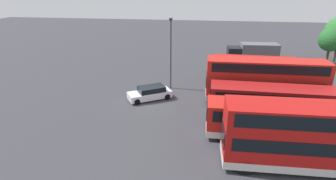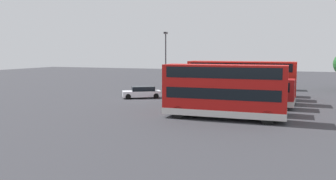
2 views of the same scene
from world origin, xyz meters
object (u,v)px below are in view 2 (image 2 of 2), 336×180
bus_single_deck_near_end (250,82)px  bus_double_decker_third (241,80)px  bus_double_decker_sixth (224,90)px  box_truck_blue (264,78)px  bus_single_deck_second (246,85)px  lamp_post_tall (166,59)px  bus_single_deck_fourth (237,91)px  car_hatchback_silver (142,92)px  bus_single_deck_fifth (225,95)px

bus_single_deck_near_end → bus_double_decker_third: size_ratio=0.87×
bus_double_decker_third → bus_double_decker_sixth: size_ratio=1.16×
bus_double_decker_third → box_truck_blue: bus_double_decker_third is taller
bus_single_deck_second → bus_single_deck_near_end: bearing=-179.6°
bus_single_deck_second → box_truck_blue: bearing=174.7°
bus_double_decker_sixth → lamp_post_tall: (-13.26, -10.40, 2.30)m
bus_double_decker_third → box_truck_blue: 14.71m
lamp_post_tall → bus_single_deck_fourth: bearing=59.7°
bus_single_deck_near_end → lamp_post_tall: lamp_post_tall is taller
bus_double_decker_sixth → lamp_post_tall: bearing=-141.9°
bus_single_deck_fourth → lamp_post_tall: 12.20m
box_truck_blue → car_hatchback_silver: bearing=-39.5°
bus_single_deck_second → bus_double_decker_third: size_ratio=0.97×
car_hatchback_silver → bus_single_deck_fourth: bearing=78.7°
bus_single_deck_near_end → bus_single_deck_second: same height
bus_double_decker_sixth → box_truck_blue: bearing=178.3°
bus_double_decker_third → box_truck_blue: (-14.65, 1.14, -0.74)m
car_hatchback_silver → lamp_post_tall: size_ratio=0.59×
bus_single_deck_fifth → box_truck_blue: 21.86m
car_hatchback_silver → bus_single_deck_near_end: bearing=124.2°
bus_single_deck_fifth → lamp_post_tall: (-9.75, -9.76, 3.12)m
bus_double_decker_third → bus_single_deck_fifth: size_ratio=1.07×
bus_single_deck_second → bus_double_decker_sixth: size_ratio=1.12×
bus_single_deck_second → lamp_post_tall: lamp_post_tall is taller
bus_single_deck_near_end → bus_single_deck_second: size_ratio=0.90×
bus_single_deck_fifth → car_hatchback_silver: size_ratio=2.29×
bus_single_deck_second → bus_single_deck_fifth: same height
bus_single_deck_fourth → car_hatchback_silver: 12.17m
bus_single_deck_near_end → bus_single_deck_fifth: (14.24, -0.35, 0.00)m
bus_single_deck_fifth → bus_double_decker_sixth: 3.67m
bus_single_deck_near_end → bus_double_decker_third: bearing=-0.7°
box_truck_blue → bus_single_deck_near_end: bearing=-7.9°
box_truck_blue → bus_double_decker_third: bearing=-4.5°
bus_single_deck_second → car_hatchback_silver: bearing=-69.0°
bus_single_deck_second → lamp_post_tall: size_ratio=1.41×
bus_single_deck_near_end → car_hatchback_silver: bus_single_deck_near_end is taller
bus_single_deck_fourth → bus_single_deck_fifth: bearing=-6.3°
bus_double_decker_third → bus_single_deck_fifth: 7.22m
bus_single_deck_second → bus_single_deck_fourth: size_ratio=1.01×
box_truck_blue → lamp_post_tall: bearing=-42.8°
bus_double_decker_sixth → car_hatchback_silver: bearing=-128.7°
bus_double_decker_third → bus_single_deck_fifth: bearing=-2.1°
bus_single_deck_fourth → bus_single_deck_near_end: bearing=-179.6°
bus_single_deck_second → bus_single_deck_fifth: (10.74, -0.37, -0.00)m
bus_single_deck_near_end → box_truck_blue: box_truck_blue is taller
bus_single_deck_near_end → bus_double_decker_sixth: 17.77m
box_truck_blue → lamp_post_tall: 16.72m
bus_single_deck_fourth → bus_single_deck_fifth: size_ratio=1.03×
bus_double_decker_third → lamp_post_tall: (-2.57, -10.02, 2.30)m
lamp_post_tall → bus_single_deck_fifth: bearing=45.1°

